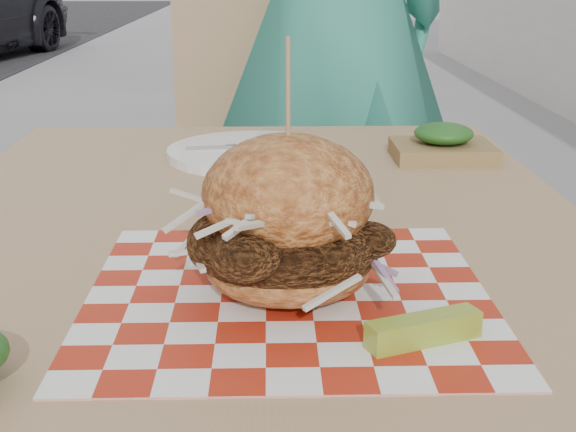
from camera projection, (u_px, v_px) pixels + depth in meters
name	position (u px, v px, depth m)	size (l,w,h in m)	color
diner	(336.00, 12.00, 1.89)	(0.67, 0.44, 1.85)	teal
patio_table	(251.00, 297.00, 0.92)	(0.80, 1.20, 0.75)	tan
patio_chair	(258.00, 169.00, 1.97)	(0.44, 0.45, 0.95)	tan
paper_liner	(288.00, 294.00, 0.73)	(0.36, 0.36, 0.00)	#B52612
sandwich	(288.00, 227.00, 0.71)	(0.20, 0.20, 0.23)	#C07536
pickle_spear	(424.00, 330.00, 0.63)	(0.10, 0.02, 0.02)	#9EA530
place_setting	(255.00, 152.00, 1.24)	(0.27, 0.27, 0.02)	white
kraft_tray	(443.00, 145.00, 1.22)	(0.15, 0.12, 0.06)	olive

